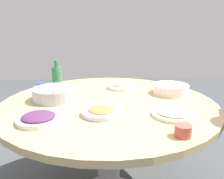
% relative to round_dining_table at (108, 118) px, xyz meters
% --- Properties ---
extents(round_dining_table, '(1.40, 1.40, 0.76)m').
position_rel_round_dining_table_xyz_m(round_dining_table, '(0.00, 0.00, 0.00)').
color(round_dining_table, '#99999E').
rests_on(round_dining_table, ground).
extents(rice_bowl, '(0.30, 0.30, 0.09)m').
position_rel_round_dining_table_xyz_m(rice_bowl, '(-0.05, -0.35, 0.17)').
color(rice_bowl, '#B2B5BA').
rests_on(rice_bowl, round_dining_table).
extents(soup_bowl, '(0.27, 0.26, 0.07)m').
position_rel_round_dining_table_xyz_m(soup_bowl, '(-0.14, 0.46, 0.16)').
color(soup_bowl, white).
rests_on(soup_bowl, round_dining_table).
extents(dish_eggplant, '(0.22, 0.22, 0.05)m').
position_rel_round_dining_table_xyz_m(dish_eggplant, '(0.32, -0.38, 0.15)').
color(dish_eggplant, silver).
rests_on(dish_eggplant, round_dining_table).
extents(dish_noodles, '(0.23, 0.23, 0.04)m').
position_rel_round_dining_table_xyz_m(dish_noodles, '(0.29, 0.34, 0.14)').
color(dish_noodles, silver).
rests_on(dish_noodles, round_dining_table).
extents(dish_shrimp, '(0.22, 0.22, 0.04)m').
position_rel_round_dining_table_xyz_m(dish_shrimp, '(-0.31, 0.12, 0.14)').
color(dish_shrimp, silver).
rests_on(dish_shrimp, round_dining_table).
extents(dish_tofu_braise, '(0.22, 0.22, 0.04)m').
position_rel_round_dining_table_xyz_m(dish_tofu_braise, '(0.24, -0.05, 0.14)').
color(dish_tofu_braise, silver).
rests_on(dish_tofu_braise, round_dining_table).
extents(green_bottle, '(0.08, 0.08, 0.22)m').
position_rel_round_dining_table_xyz_m(green_bottle, '(-0.37, -0.39, 0.22)').
color(green_bottle, '#327647').
rests_on(green_bottle, round_dining_table).
extents(tea_cup_near, '(0.08, 0.08, 0.05)m').
position_rel_round_dining_table_xyz_m(tea_cup_near, '(0.53, 0.31, 0.15)').
color(tea_cup_near, '#C34F40').
rests_on(tea_cup_near, round_dining_table).
extents(tea_cup_far, '(0.06, 0.06, 0.05)m').
position_rel_round_dining_table_xyz_m(tea_cup_far, '(-0.33, -0.51, 0.15)').
color(tea_cup_far, '#334E99').
rests_on(tea_cup_far, round_dining_table).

